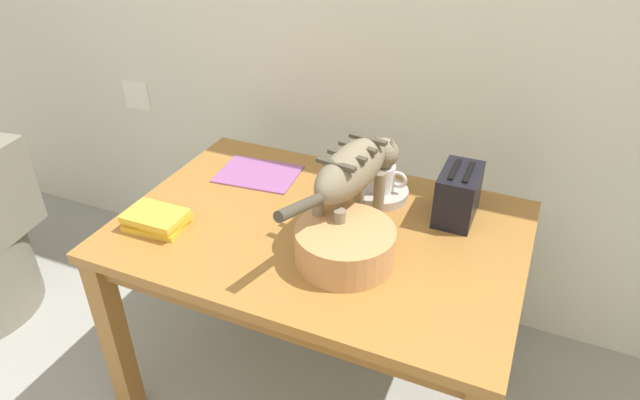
% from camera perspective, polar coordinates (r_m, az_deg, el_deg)
% --- Properties ---
extents(wall_rear, '(5.26, 0.11, 2.50)m').
position_cam_1_polar(wall_rear, '(2.19, 8.19, 17.92)').
color(wall_rear, silver).
rests_on(wall_rear, ground_plane).
extents(dining_table, '(1.28, 0.88, 0.75)m').
position_cam_1_polar(dining_table, '(1.85, 0.00, -5.02)').
color(dining_table, '#A16C2F').
rests_on(dining_table, ground_plane).
extents(cat, '(0.19, 0.64, 0.29)m').
position_cam_1_polar(cat, '(1.70, 3.57, 3.02)').
color(cat, '#7D7158').
rests_on(cat, dining_table).
extents(saucer_bowl, '(0.19, 0.19, 0.03)m').
position_cam_1_polar(saucer_bowl, '(1.94, 6.23, 0.69)').
color(saucer_bowl, '#BFB3AB').
rests_on(saucer_bowl, dining_table).
extents(coffee_mug, '(0.13, 0.09, 0.09)m').
position_cam_1_polar(coffee_mug, '(1.91, 6.43, 2.27)').
color(coffee_mug, silver).
rests_on(coffee_mug, saucer_bowl).
extents(magazine, '(0.31, 0.24, 0.01)m').
position_cam_1_polar(magazine, '(2.09, -6.34, 2.67)').
color(magazine, '#955493').
rests_on(magazine, dining_table).
extents(book_stack, '(0.20, 0.14, 0.06)m').
position_cam_1_polar(book_stack, '(1.85, -16.38, -1.92)').
color(book_stack, gold).
rests_on(book_stack, dining_table).
extents(wicker_basket, '(0.29, 0.29, 0.11)m').
position_cam_1_polar(wicker_basket, '(1.62, 2.57, -4.59)').
color(wicker_basket, tan).
rests_on(wicker_basket, dining_table).
extents(toaster, '(0.12, 0.20, 0.18)m').
position_cam_1_polar(toaster, '(1.85, 13.95, 0.56)').
color(toaster, black).
rests_on(toaster, dining_table).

